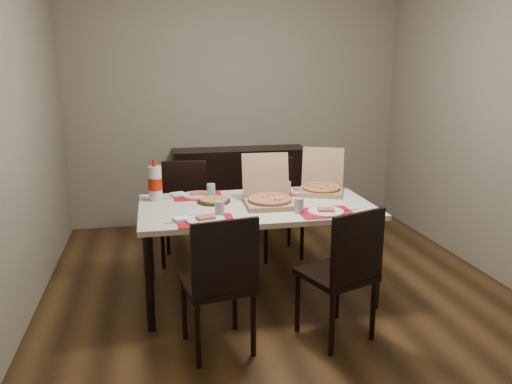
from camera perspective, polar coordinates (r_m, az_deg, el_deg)
ground at (r=4.22m, az=2.59°, el=-11.22°), size 3.80×4.00×0.02m
room_walls at (r=4.24m, az=1.37°, el=13.28°), size 3.84×4.02×2.62m
sideboard at (r=5.72m, az=-1.77°, el=0.51°), size 1.50×0.40×0.90m
dining_table at (r=3.92m, az=0.00°, el=-2.36°), size 1.80×1.00×0.75m
chair_near_left at (r=3.16m, az=-4.11°, el=-9.92°), size 0.48×0.48×0.93m
chair_near_right at (r=3.34m, az=10.01°, el=-8.72°), size 0.54×0.54×0.93m
chair_far_left at (r=4.75m, az=-8.20°, el=-1.72°), size 0.48×0.48×0.93m
chair_far_right at (r=4.86m, az=2.30°, el=-1.22°), size 0.45×0.45×0.93m
setting_near_left at (r=3.53m, az=-5.66°, el=-2.85°), size 0.48×0.30×0.11m
setting_near_right at (r=3.71m, az=7.20°, el=-2.05°), size 0.50×0.30×0.11m
setting_far_left at (r=4.17m, az=-6.54°, el=-0.21°), size 0.51×0.30×0.11m
setting_far_right at (r=4.28m, az=4.72°, el=0.23°), size 0.47×0.30×0.11m
napkin_loose at (r=3.81m, az=1.87°, el=-1.70°), size 0.13×0.14×0.02m
pizza_box_center at (r=3.89m, az=1.48°, el=-0.60°), size 0.39×0.43×0.38m
pizza_box_right at (r=4.30m, az=7.49°, el=0.71°), size 0.48×0.51×0.36m
faina_plate at (r=3.98m, az=-4.85°, el=-0.97°), size 0.27×0.27×0.03m
dip_bowl at (r=4.11m, az=-0.19°, el=-0.43°), size 0.12×0.12×0.02m
soda_bottle at (r=4.08m, az=-11.45°, el=1.00°), size 0.11×0.11×0.33m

